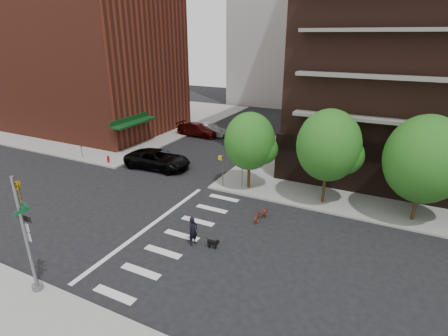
{
  "coord_description": "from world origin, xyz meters",
  "views": [
    {
      "loc": [
        13.87,
        -15.86,
        11.85
      ],
      "look_at": [
        3.0,
        6.0,
        2.5
      ],
      "focal_mm": 28.0,
      "sensor_mm": 36.0,
      "label": 1
    }
  ],
  "objects_px": {
    "parked_car_maroon": "(198,130)",
    "parked_car_silver": "(210,130)",
    "parked_car_black": "(158,159)",
    "scooter": "(261,214)",
    "dog_walker": "(193,231)",
    "traffic_signal": "(28,245)",
    "fire_hydrant": "(108,159)"
  },
  "relations": [
    {
      "from": "parked_car_black",
      "to": "scooter",
      "type": "bearing_deg",
      "value": -115.49
    },
    {
      "from": "traffic_signal",
      "to": "parked_car_maroon",
      "type": "distance_m",
      "value": 28.98
    },
    {
      "from": "parked_car_maroon",
      "to": "dog_walker",
      "type": "xyz_separation_m",
      "value": [
        11.97,
        -21.0,
        0.11
      ]
    },
    {
      "from": "fire_hydrant",
      "to": "parked_car_silver",
      "type": "height_order",
      "value": "parked_car_silver"
    },
    {
      "from": "fire_hydrant",
      "to": "parked_car_black",
      "type": "height_order",
      "value": "parked_car_black"
    },
    {
      "from": "dog_walker",
      "to": "parked_car_maroon",
      "type": "bearing_deg",
      "value": 45.17
    },
    {
      "from": "parked_car_black",
      "to": "dog_walker",
      "type": "height_order",
      "value": "dog_walker"
    },
    {
      "from": "parked_car_silver",
      "to": "dog_walker",
      "type": "distance_m",
      "value": 24.28
    },
    {
      "from": "parked_car_silver",
      "to": "dog_walker",
      "type": "bearing_deg",
      "value": -148.44
    },
    {
      "from": "parked_car_black",
      "to": "dog_walker",
      "type": "xyz_separation_m",
      "value": [
        9.69,
        -9.58,
        0.04
      ]
    },
    {
      "from": "fire_hydrant",
      "to": "scooter",
      "type": "distance_m",
      "value": 17.7
    },
    {
      "from": "parked_car_black",
      "to": "scooter",
      "type": "distance_m",
      "value": 13.29
    },
    {
      "from": "parked_car_silver",
      "to": "scooter",
      "type": "bearing_deg",
      "value": -136.85
    },
    {
      "from": "parked_car_maroon",
      "to": "parked_car_silver",
      "type": "height_order",
      "value": "parked_car_maroon"
    },
    {
      "from": "fire_hydrant",
      "to": "scooter",
      "type": "xyz_separation_m",
      "value": [
        17.3,
        -3.74,
        -0.1
      ]
    },
    {
      "from": "scooter",
      "to": "dog_walker",
      "type": "height_order",
      "value": "dog_walker"
    },
    {
      "from": "scooter",
      "to": "dog_walker",
      "type": "relative_size",
      "value": 0.95
    },
    {
      "from": "parked_car_black",
      "to": "parked_car_maroon",
      "type": "height_order",
      "value": "parked_car_black"
    },
    {
      "from": "parked_car_maroon",
      "to": "scooter",
      "type": "xyz_separation_m",
      "value": [
        14.58,
        -16.42,
        -0.34
      ]
    },
    {
      "from": "parked_car_maroon",
      "to": "dog_walker",
      "type": "distance_m",
      "value": 24.17
    },
    {
      "from": "parked_car_silver",
      "to": "fire_hydrant",
      "type": "bearing_deg",
      "value": 168.96
    },
    {
      "from": "fire_hydrant",
      "to": "scooter",
      "type": "relative_size",
      "value": 0.42
    },
    {
      "from": "parked_car_black",
      "to": "scooter",
      "type": "relative_size",
      "value": 3.62
    },
    {
      "from": "parked_car_black",
      "to": "parked_car_silver",
      "type": "bearing_deg",
      "value": 1.55
    },
    {
      "from": "fire_hydrant",
      "to": "dog_walker",
      "type": "relative_size",
      "value": 0.4
    },
    {
      "from": "parked_car_maroon",
      "to": "parked_car_silver",
      "type": "xyz_separation_m",
      "value": [
        1.23,
        0.78,
        -0.06
      ]
    },
    {
      "from": "parked_car_maroon",
      "to": "parked_car_silver",
      "type": "bearing_deg",
      "value": -56.42
    },
    {
      "from": "traffic_signal",
      "to": "dog_walker",
      "type": "xyz_separation_m",
      "value": [
        4.65,
        6.98,
        -1.79
      ]
    },
    {
      "from": "fire_hydrant",
      "to": "traffic_signal",
      "type": "bearing_deg",
      "value": -56.74
    },
    {
      "from": "parked_car_black",
      "to": "scooter",
      "type": "height_order",
      "value": "parked_car_black"
    },
    {
      "from": "traffic_signal",
      "to": "scooter",
      "type": "distance_m",
      "value": 13.84
    },
    {
      "from": "fire_hydrant",
      "to": "parked_car_maroon",
      "type": "relative_size",
      "value": 0.13
    }
  ]
}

